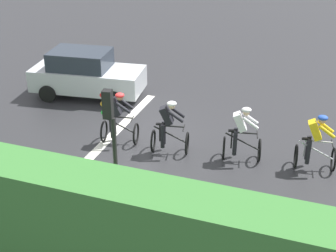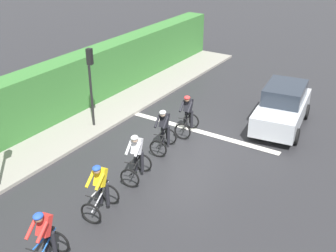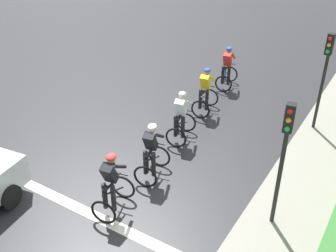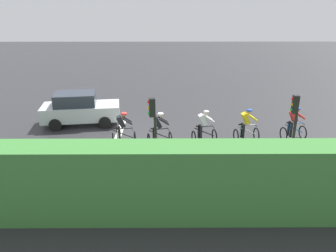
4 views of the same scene
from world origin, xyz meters
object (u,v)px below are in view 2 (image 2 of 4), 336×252
(cyclist_second, at_px, (100,190))
(cyclist_trailing, at_px, (188,115))
(cyclist_mid, at_px, (137,158))
(car_silver, at_px, (282,107))
(cyclist_lead, at_px, (45,240))
(traffic_light_near_crossing, at_px, (91,76))
(cyclist_fourth, at_px, (164,131))

(cyclist_second, height_order, cyclist_trailing, same)
(cyclist_mid, distance_m, car_silver, 6.98)
(cyclist_trailing, bearing_deg, cyclist_second, 94.39)
(cyclist_lead, xyz_separation_m, car_silver, (-2.27, -10.80, 0.08))
(cyclist_mid, xyz_separation_m, traffic_light_near_crossing, (3.79, -2.18, 1.43))
(cyclist_mid, relative_size, car_silver, 0.39)
(cyclist_fourth, distance_m, traffic_light_near_crossing, 3.77)
(cyclist_mid, height_order, car_silver, car_silver)
(cyclist_lead, bearing_deg, cyclist_second, -84.16)
(cyclist_lead, height_order, cyclist_trailing, same)
(cyclist_mid, bearing_deg, car_silver, -112.83)
(cyclist_mid, bearing_deg, traffic_light_near_crossing, -29.97)
(car_silver, distance_m, traffic_light_near_crossing, 7.88)
(cyclist_second, xyz_separation_m, cyclist_trailing, (0.44, -5.79, 0.00))
(cyclist_second, xyz_separation_m, cyclist_mid, (0.20, -2.03, 0.00))
(cyclist_lead, relative_size, cyclist_fourth, 1.00)
(cyclist_mid, height_order, cyclist_trailing, same)
(cyclist_lead, xyz_separation_m, cyclist_trailing, (0.68, -8.12, 0.00))
(cyclist_lead, relative_size, traffic_light_near_crossing, 0.50)
(cyclist_trailing, xyz_separation_m, car_silver, (-2.95, -2.68, 0.08))
(cyclist_lead, relative_size, car_silver, 0.39)
(cyclist_lead, xyz_separation_m, cyclist_second, (0.24, -2.34, 0.00))
(car_silver, xyz_separation_m, traffic_light_near_crossing, (6.50, 4.25, 1.35))
(car_silver, bearing_deg, cyclist_lead, 78.12)
(cyclist_second, bearing_deg, cyclist_lead, 95.84)
(cyclist_mid, xyz_separation_m, cyclist_trailing, (0.25, -3.75, 0.00))
(cyclist_fourth, bearing_deg, traffic_light_near_crossing, -1.48)
(cyclist_second, xyz_separation_m, cyclist_fourth, (0.50, -4.13, 0.00))
(cyclist_trailing, bearing_deg, cyclist_fourth, 88.21)
(cyclist_second, relative_size, traffic_light_near_crossing, 0.50)
(car_silver, bearing_deg, cyclist_mid, 67.17)
(traffic_light_near_crossing, bearing_deg, cyclist_trailing, -156.10)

